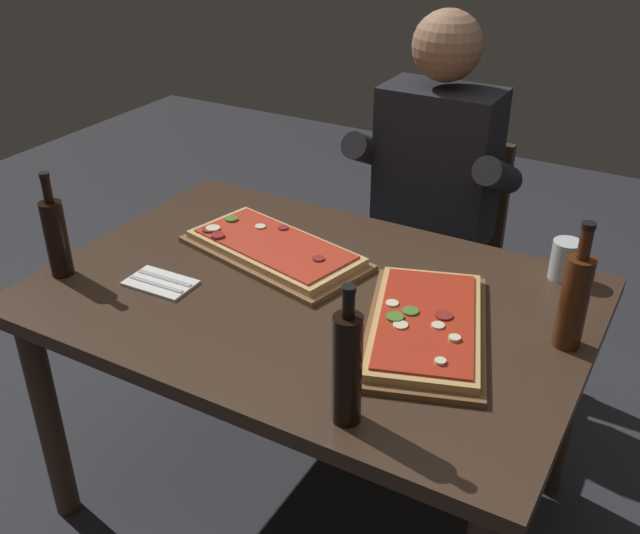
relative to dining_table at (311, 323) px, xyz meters
The scene contains 11 objects.
ground_plane 0.64m from the dining_table, ahead, with size 6.40×6.40×0.00m, color #2D2D33.
dining_table is the anchor object (origin of this frame).
pizza_rectangular_front 0.25m from the dining_table, 147.36° to the left, with size 0.58×0.38×0.05m.
pizza_rectangular_left 0.35m from the dining_table, ahead, with size 0.43×0.58×0.05m.
wine_bottle_dark 0.67m from the dining_table, ahead, with size 0.06×0.06×0.31m.
oil_bottle_amber 0.54m from the dining_table, 51.50° to the right, with size 0.06×0.06×0.31m.
vinegar_bottle_green 0.71m from the dining_table, 158.62° to the right, with size 0.06×0.06×0.29m.
tumbler_near_camera 0.69m from the dining_table, 35.89° to the left, with size 0.08×0.08×0.11m.
napkin_cutlery_set 0.41m from the dining_table, 156.14° to the right, with size 0.18×0.11×0.01m.
diner_chair 0.87m from the dining_table, 87.74° to the left, with size 0.44×0.44×0.87m.
seated_diner 0.74m from the dining_table, 87.37° to the left, with size 0.53×0.41×1.33m.
Camera 1 is at (0.82, -1.40, 1.73)m, focal length 41.26 mm.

